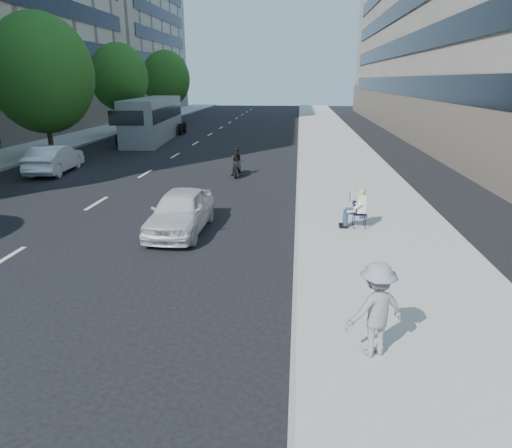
# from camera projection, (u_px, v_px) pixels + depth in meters

# --- Properties ---
(ground) EXTENTS (160.00, 160.00, 0.00)m
(ground) POSITION_uv_depth(u_px,v_px,m) (228.00, 305.00, 9.96)
(ground) COLOR black
(ground) RESTS_ON ground
(near_sidewalk) EXTENTS (5.00, 120.00, 0.15)m
(near_sidewalk) POSITION_uv_depth(u_px,v_px,m) (339.00, 157.00, 28.57)
(near_sidewalk) COLOR #99978F
(near_sidewalk) RESTS_ON ground
(far_sidewalk) EXTENTS (4.50, 120.00, 0.15)m
(far_sidewalk) POSITION_uv_depth(u_px,v_px,m) (25.00, 152.00, 30.39)
(far_sidewalk) COLOR #99978F
(far_sidewalk) RESTS_ON ground
(far_bldg_north) EXTENTS (22.00, 28.00, 28.00)m
(far_bldg_north) POSITION_uv_depth(u_px,v_px,m) (88.00, 14.00, 67.20)
(far_bldg_north) COLOR beige
(far_bldg_north) RESTS_ON ground
(near_building) EXTENTS (14.00, 70.00, 20.00)m
(near_building) POSITION_uv_depth(u_px,v_px,m) (501.00, 9.00, 35.81)
(near_building) COLOR gray
(near_building) RESTS_ON ground
(tree_far_c) EXTENTS (6.00, 6.00, 8.47)m
(tree_far_c) POSITION_uv_depth(u_px,v_px,m) (42.00, 74.00, 26.73)
(tree_far_c) COLOR #382616
(tree_far_c) RESTS_ON ground
(tree_far_d) EXTENTS (4.80, 4.80, 7.65)m
(tree_far_d) POSITION_uv_depth(u_px,v_px,m) (119.00, 77.00, 38.16)
(tree_far_d) COLOR #382616
(tree_far_d) RESTS_ON ground
(tree_far_e) EXTENTS (5.40, 5.40, 7.89)m
(tree_far_e) POSITION_uv_depth(u_px,v_px,m) (166.00, 79.00, 51.48)
(tree_far_e) COLOR #382616
(tree_far_e) RESTS_ON ground
(seated_protester) EXTENTS (0.83, 1.12, 1.31)m
(seated_protester) POSITION_uv_depth(u_px,v_px,m) (357.00, 206.00, 14.49)
(seated_protester) COLOR #121351
(seated_protester) RESTS_ON near_sidewalk
(jogger) EXTENTS (1.25, 1.03, 1.68)m
(jogger) POSITION_uv_depth(u_px,v_px,m) (376.00, 310.00, 7.69)
(jogger) COLOR gray
(jogger) RESTS_ON near_sidewalk
(white_sedan_near) EXTENTS (1.70, 4.04, 1.36)m
(white_sedan_near) POSITION_uv_depth(u_px,v_px,m) (181.00, 211.00, 14.59)
(white_sedan_near) COLOR silver
(white_sedan_near) RESTS_ON ground
(white_sedan_mid) EXTENTS (1.99, 4.56, 1.46)m
(white_sedan_mid) POSITION_uv_depth(u_px,v_px,m) (54.00, 159.00, 23.91)
(white_sedan_mid) COLOR silver
(white_sedan_mid) RESTS_ON ground
(motorcycle) EXTENTS (0.75, 2.05, 1.42)m
(motorcycle) POSITION_uv_depth(u_px,v_px,m) (237.00, 163.00, 23.14)
(motorcycle) COLOR black
(motorcycle) RESTS_ON ground
(bus) EXTENTS (3.62, 12.24, 3.30)m
(bus) POSITION_uv_depth(u_px,v_px,m) (154.00, 119.00, 36.80)
(bus) COLOR gray
(bus) RESTS_ON ground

